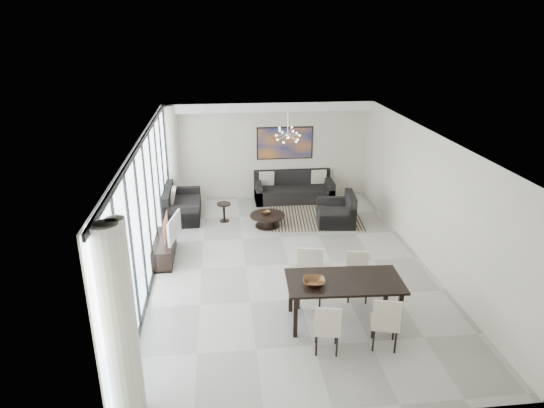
{
  "coord_description": "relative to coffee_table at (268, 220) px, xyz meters",
  "views": [
    {
      "loc": [
        -1.42,
        -9.46,
        5.08
      ],
      "look_at": [
        -0.32,
        0.52,
        1.25
      ],
      "focal_mm": 32.0,
      "sensor_mm": 36.0,
      "label": 1
    }
  ],
  "objects": [
    {
      "name": "dining_chair_se",
      "position": [
        1.38,
        -5.25,
        0.37
      ],
      "size": [
        0.55,
        0.55,
        0.97
      ],
      "color": "beige",
      "rests_on": "floor"
    },
    {
      "name": "television",
      "position": [
        -2.34,
        -1.54,
        0.56
      ],
      "size": [
        0.3,
        0.95,
        0.55
      ],
      "primitive_type": "imported",
      "rotation": [
        0.0,
        0.0,
        1.38
      ],
      "color": "gray",
      "rests_on": "tv_console"
    },
    {
      "name": "bowl_coffee",
      "position": [
        -0.03,
        0.07,
        0.18
      ],
      "size": [
        0.28,
        0.28,
        0.08
      ],
      "primitive_type": "imported",
      "rotation": [
        0.0,
        0.0,
        0.19
      ],
      "color": "brown",
      "rests_on": "coffee_table"
    },
    {
      "name": "coffee_table",
      "position": [
        0.0,
        0.0,
        0.0
      ],
      "size": [
        0.92,
        0.92,
        0.32
      ],
      "color": "black",
      "rests_on": "floor"
    },
    {
      "name": "painting",
      "position": [
        0.76,
        2.3,
        1.47
      ],
      "size": [
        1.68,
        0.04,
        0.98
      ],
      "primitive_type": "cube",
      "color": "#C3691B",
      "rests_on": "room_shell"
    },
    {
      "name": "rug",
      "position": [
        1.36,
        0.43,
        -0.18
      ],
      "size": [
        2.6,
        2.09,
        0.01
      ],
      "primitive_type": "cube",
      "rotation": [
        0.0,
        0.0,
        -0.09
      ],
      "color": "black",
      "rests_on": "floor"
    },
    {
      "name": "window_wall",
      "position": [
        -2.6,
        -2.17,
        1.28
      ],
      "size": [
        0.37,
        8.95,
        2.9
      ],
      "color": "silver",
      "rests_on": "floor"
    },
    {
      "name": "tv_console",
      "position": [
        -2.5,
        -1.55,
        0.05
      ],
      "size": [
        0.42,
        1.49,
        0.47
      ],
      "primitive_type": "cube",
      "color": "black",
      "rests_on": "floor"
    },
    {
      "name": "chandelier",
      "position": [
        0.56,
        0.33,
        2.17
      ],
      "size": [
        0.66,
        0.66,
        0.71
      ],
      "color": "silver",
      "rests_on": "room_shell"
    },
    {
      "name": "armchair",
      "position": [
        1.85,
        -0.04,
        0.1
      ],
      "size": [
        1.04,
        1.09,
        0.83
      ],
      "color": "black",
      "rests_on": "floor"
    },
    {
      "name": "loveseat",
      "position": [
        -2.29,
        0.88,
        0.1
      ],
      "size": [
        0.94,
        1.68,
        0.84
      ],
      "color": "black",
      "rests_on": "floor"
    },
    {
      "name": "room_shell",
      "position": [
        0.72,
        -2.17,
        1.27
      ],
      "size": [
        6.0,
        9.0,
        2.9
      ],
      "color": "#A8A39B",
      "rests_on": "ground"
    },
    {
      "name": "dining_chair_nw",
      "position": [
        0.43,
        -3.68,
        0.43
      ],
      "size": [
        0.57,
        0.57,
        1.07
      ],
      "color": "beige",
      "rests_on": "floor"
    },
    {
      "name": "dining_table",
      "position": [
        0.9,
        -4.41,
        0.57
      ],
      "size": [
        2.06,
        1.09,
        0.84
      ],
      "color": "black",
      "rests_on": "floor"
    },
    {
      "name": "side_table",
      "position": [
        -1.12,
        0.47,
        0.16
      ],
      "size": [
        0.37,
        0.37,
        0.51
      ],
      "color": "black",
      "rests_on": "floor"
    },
    {
      "name": "sofa_main",
      "position": [
        0.98,
        1.91,
        0.1
      ],
      "size": [
        2.32,
        0.95,
        0.84
      ],
      "color": "black",
      "rests_on": "floor"
    },
    {
      "name": "dining_chair_ne",
      "position": [
        1.37,
        -3.61,
        0.35
      ],
      "size": [
        0.5,
        0.5,
        0.92
      ],
      "color": "beige",
      "rests_on": "floor"
    },
    {
      "name": "dining_chair_sw",
      "position": [
        0.42,
        -5.25,
        0.34
      ],
      "size": [
        0.49,
        0.49,
        0.91
      ],
      "color": "beige",
      "rests_on": "floor"
    },
    {
      "name": "soffit",
      "position": [
        0.26,
        2.13,
        2.59
      ],
      "size": [
        5.98,
        0.4,
        0.26
      ],
      "primitive_type": "cube",
      "color": "white",
      "rests_on": "room_shell"
    },
    {
      "name": "bowl_dining",
      "position": [
        0.34,
        -4.49,
        0.7
      ],
      "size": [
        0.43,
        0.43,
        0.09
      ],
      "primitive_type": "imported",
      "rotation": [
        0.0,
        0.0,
        -0.14
      ],
      "color": "brown",
      "rests_on": "dining_table"
    }
  ]
}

